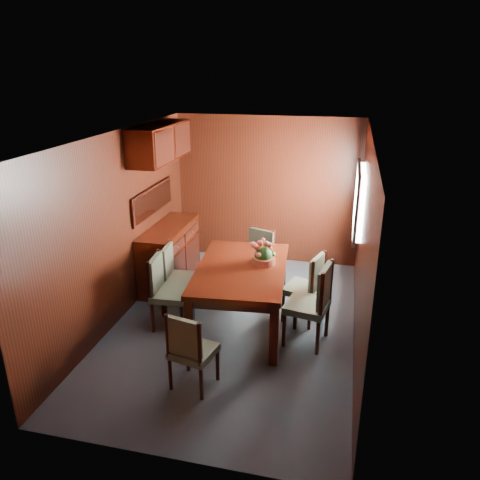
% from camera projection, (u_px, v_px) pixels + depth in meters
% --- Properties ---
extents(ground, '(4.50, 4.50, 0.00)m').
position_uv_depth(ground, '(234.00, 324.00, 6.03)').
color(ground, '#354049').
rests_on(ground, ground).
extents(room_shell, '(3.06, 4.52, 2.41)m').
position_uv_depth(room_shell, '(232.00, 195.00, 5.78)').
color(room_shell, black).
rests_on(room_shell, ground).
extents(sideboard, '(0.48, 1.40, 0.90)m').
position_uv_depth(sideboard, '(170.00, 255.00, 7.05)').
color(sideboard, '#330E06').
rests_on(sideboard, ground).
extents(dining_table, '(1.23, 1.81, 0.81)m').
position_uv_depth(dining_table, '(241.00, 275.00, 5.79)').
color(dining_table, '#330E06').
rests_on(dining_table, ground).
extents(chair_left_near, '(0.47, 0.48, 0.96)m').
position_uv_depth(chair_left_near, '(165.00, 287.00, 5.84)').
color(chair_left_near, black).
rests_on(chair_left_near, ground).
extents(chair_left_far, '(0.45, 0.47, 0.91)m').
position_uv_depth(chair_left_far, '(175.00, 273.00, 6.30)').
color(chair_left_far, black).
rests_on(chair_left_far, ground).
extents(chair_right_near, '(0.55, 0.57, 1.03)m').
position_uv_depth(chair_right_near, '(314.00, 300.00, 5.44)').
color(chair_right_near, black).
rests_on(chair_right_near, ground).
extents(chair_right_far, '(0.54, 0.55, 0.94)m').
position_uv_depth(chair_right_far, '(309.00, 284.00, 5.95)').
color(chair_right_far, black).
rests_on(chair_right_far, ground).
extents(chair_head, '(0.49, 0.48, 0.88)m').
position_uv_depth(chair_head, '(190.00, 348.00, 4.68)').
color(chair_head, black).
rests_on(chair_head, ground).
extents(chair_foot, '(0.55, 0.54, 0.92)m').
position_uv_depth(chair_foot, '(258.00, 257.00, 6.82)').
color(chair_foot, black).
rests_on(chair_foot, ground).
extents(flower_centerpiece, '(0.32, 0.32, 0.32)m').
position_uv_depth(flower_centerpiece, '(264.00, 252.00, 5.79)').
color(flower_centerpiece, '#A44932').
rests_on(flower_centerpiece, dining_table).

